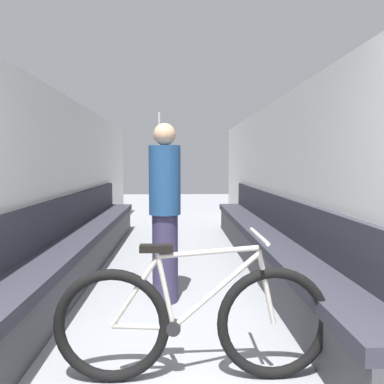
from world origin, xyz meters
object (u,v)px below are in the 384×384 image
Objects in this scene: passenger_standing at (165,211)px; bicycle at (193,322)px; bench_seat_row_right at (266,244)px; grab_pole_near at (160,180)px; bench_seat_row_left at (81,246)px.

bicycle is at bearing 105.59° from passenger_standing.
bench_seat_row_right is 2.23m from grab_pole_near.
bench_seat_row_left is 3.50× the size of passenger_standing.
grab_pole_near is 2.64m from passenger_standing.
bench_seat_row_right reaches higher than bicycle.
bench_seat_row_left is at bearing 105.69° from bicycle.
grab_pole_near reaches higher than bench_seat_row_left.
bench_seat_row_left is at bearing -38.40° from passenger_standing.
grab_pole_near reaches higher than bicycle.
bicycle is 4.04m from grab_pole_near.
bench_seat_row_right is at bearing -48.14° from grab_pole_near.
bench_seat_row_right is at bearing 54.34° from bicycle.
grab_pole_near is at bearing -79.85° from passenger_standing.
passenger_standing reaches higher than bench_seat_row_right.
bicycle is (-1.02, -2.39, 0.05)m from bench_seat_row_right.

